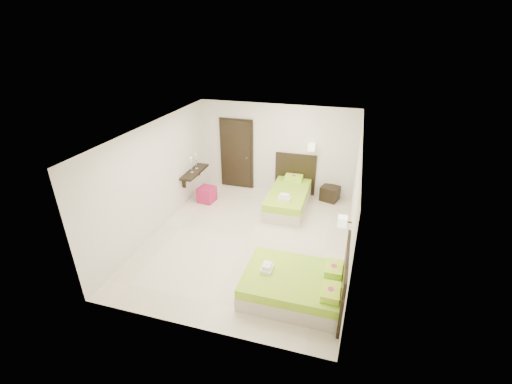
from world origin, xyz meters
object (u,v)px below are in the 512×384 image
(bed_double, at_px, (297,285))
(nightstand, at_px, (330,193))
(ottoman, at_px, (207,194))
(bed_single, at_px, (289,197))

(bed_double, height_order, nightstand, bed_double)
(nightstand, height_order, ottoman, ottoman)
(bed_single, bearing_deg, bed_double, -76.14)
(bed_single, bearing_deg, ottoman, -171.35)
(ottoman, bearing_deg, nightstand, 17.46)
(bed_double, height_order, ottoman, bed_double)
(nightstand, bearing_deg, bed_double, -75.52)
(bed_single, distance_m, bed_double, 3.50)
(ottoman, bearing_deg, bed_single, 8.65)
(nightstand, xyz_separation_m, ottoman, (-3.34, -1.05, 0.01))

